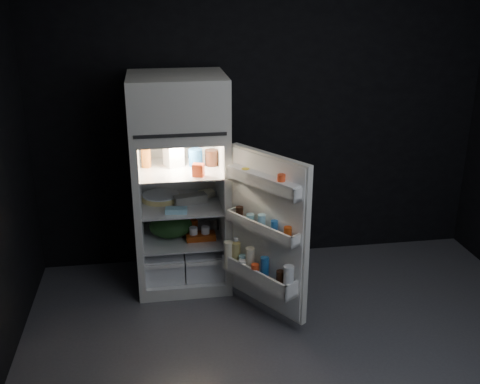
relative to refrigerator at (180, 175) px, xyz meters
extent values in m
cube|color=#505055|center=(0.76, -1.32, -0.96)|extent=(4.00, 3.40, 0.00)
cube|color=black|center=(0.76, 0.38, 0.39)|extent=(4.00, 0.00, 2.70)
cube|color=black|center=(0.76, -3.02, 0.39)|extent=(4.00, 0.00, 2.70)
cube|color=silver|center=(0.00, -0.02, -0.91)|extent=(0.76, 0.70, 0.10)
cube|color=silver|center=(-0.35, -0.02, -0.26)|extent=(0.05, 0.70, 1.20)
cube|color=silver|center=(0.36, -0.02, -0.26)|extent=(0.05, 0.70, 1.20)
cube|color=white|center=(0.00, 0.30, -0.26)|extent=(0.66, 0.05, 1.20)
cube|color=silver|center=(0.00, -0.02, 0.37)|extent=(0.76, 0.70, 0.06)
cube|color=silver|center=(0.00, -0.02, 0.61)|extent=(0.76, 0.70, 0.42)
cube|color=black|center=(0.00, -0.38, 0.43)|extent=(0.68, 0.01, 0.02)
cube|color=white|center=(-0.33, -0.05, -0.26)|extent=(0.01, 0.65, 1.20)
cube|color=white|center=(0.33, -0.05, -0.26)|extent=(0.01, 0.65, 1.20)
cube|color=white|center=(0.00, -0.05, 0.34)|extent=(0.66, 0.65, 0.01)
cube|color=white|center=(0.00, -0.05, -0.85)|extent=(0.66, 0.65, 0.01)
cube|color=white|center=(0.00, -0.05, 0.06)|extent=(0.65, 0.63, 0.01)
cube|color=white|center=(0.00, -0.05, -0.24)|extent=(0.65, 0.63, 0.01)
cube|color=white|center=(0.00, -0.05, -0.54)|extent=(0.65, 0.63, 0.01)
cube|color=white|center=(-0.16, -0.03, -0.74)|extent=(0.32, 0.59, 0.22)
cube|color=white|center=(0.17, -0.03, -0.74)|extent=(0.32, 0.59, 0.22)
cube|color=white|center=(-0.16, -0.35, -0.65)|extent=(0.32, 0.02, 0.03)
cube|color=white|center=(0.17, -0.35, -0.65)|extent=(0.32, 0.02, 0.03)
cube|color=#FFE5B2|center=(0.00, -0.10, 0.32)|extent=(0.14, 0.14, 0.02)
cube|color=silver|center=(0.61, -0.67, -0.26)|extent=(0.46, 0.66, 1.22)
cube|color=white|center=(0.59, -0.69, -0.26)|extent=(0.40, 0.60, 1.18)
cube|color=white|center=(0.55, -0.71, 0.11)|extent=(0.45, 0.62, 0.02)
cube|color=white|center=(0.52, -0.73, 0.15)|extent=(0.39, 0.58, 0.10)
cube|color=white|center=(0.73, -0.99, 0.15)|extent=(0.09, 0.07, 0.10)
cube|color=white|center=(0.37, -0.44, 0.15)|extent=(0.09, 0.07, 0.10)
cube|color=white|center=(0.55, -0.72, -0.22)|extent=(0.46, 0.62, 0.02)
cube|color=white|center=(0.51, -0.74, -0.19)|extent=(0.39, 0.58, 0.09)
cube|color=white|center=(0.73, -0.99, -0.19)|extent=(0.09, 0.07, 0.09)
cube|color=white|center=(0.37, -0.44, -0.19)|extent=(0.09, 0.07, 0.09)
cube|color=white|center=(0.53, -0.73, -0.63)|extent=(0.49, 0.65, 0.02)
cube|color=white|center=(0.48, -0.76, -0.57)|extent=(0.39, 0.58, 0.13)
cube|color=white|center=(0.71, -1.00, -0.57)|extent=(0.13, 0.09, 0.13)
cube|color=white|center=(0.35, -0.45, -0.57)|extent=(0.13, 0.09, 0.13)
cube|color=white|center=(0.55, -0.71, 0.21)|extent=(0.44, 0.60, 0.02)
cylinder|color=#E8431B|center=(0.65, -0.86, 0.19)|extent=(0.08, 0.08, 0.14)
cylinder|color=silver|center=(0.57, -0.75, 0.16)|extent=(0.08, 0.08, 0.08)
cylinder|color=yellow|center=(0.45, -0.56, 0.17)|extent=(0.08, 0.08, 0.09)
cylinder|color=#98370D|center=(0.69, -0.93, -0.16)|extent=(0.08, 0.08, 0.11)
cylinder|color=#1C5699|center=(0.62, -0.82, -0.15)|extent=(0.07, 0.07, 0.11)
cylinder|color=#91CCE0|center=(0.55, -0.72, -0.15)|extent=(0.08, 0.08, 0.12)
cylinder|color=#91CCE0|center=(0.48, -0.62, -0.17)|extent=(0.08, 0.08, 0.09)
cylinder|color=black|center=(0.42, -0.52, -0.16)|extent=(0.08, 0.08, 0.11)
cylinder|color=silver|center=(0.70, -0.98, -0.50)|extent=(0.11, 0.11, 0.23)
cylinder|color=black|center=(0.65, -0.91, -0.54)|extent=(0.08, 0.08, 0.16)
cylinder|color=#1C5699|center=(0.56, -0.78, -0.51)|extent=(0.09, 0.09, 0.21)
cylinder|color=#F3EBC7|center=(0.48, -0.64, -0.50)|extent=(0.09, 0.09, 0.23)
cylinder|color=#91CCE0|center=(0.43, -0.58, -0.55)|extent=(0.09, 0.09, 0.13)
cylinder|color=#CDBA6C|center=(0.39, -0.51, -0.51)|extent=(0.10, 0.10, 0.21)
cylinder|color=#E8431B|center=(0.50, -0.75, -0.54)|extent=(0.08, 0.08, 0.14)
cylinder|color=white|center=(0.42, -0.63, -0.56)|extent=(0.08, 0.08, 0.12)
cylinder|color=#F3EBC7|center=(0.33, -0.50, -0.51)|extent=(0.10, 0.10, 0.22)
cylinder|color=white|center=(0.39, -0.51, -0.37)|extent=(0.05, 0.05, 0.02)
cube|color=white|center=(-0.04, 0.04, 0.19)|extent=(0.17, 0.17, 0.24)
cylinder|color=#1C5699|center=(0.13, 0.02, 0.14)|extent=(0.13, 0.13, 0.14)
cylinder|color=black|center=(0.27, 0.01, 0.14)|extent=(0.14, 0.14, 0.13)
cylinder|color=#AA591B|center=(-0.27, 0.04, 0.18)|extent=(0.08, 0.08, 0.22)
cube|color=#E8431B|center=(0.13, -0.25, 0.12)|extent=(0.10, 0.09, 0.10)
cube|color=gray|center=(0.08, -0.06, -0.19)|extent=(0.28, 0.16, 0.07)
cylinder|color=#CDBA6C|center=(-0.16, 0.06, -0.21)|extent=(0.39, 0.39, 0.04)
cube|color=#91CCE0|center=(-0.05, -0.25, -0.21)|extent=(0.18, 0.11, 0.04)
cube|color=#F3EBC7|center=(0.22, 0.08, -0.20)|extent=(0.15, 0.13, 0.05)
ellipsoid|color=#193815|center=(-0.10, -0.04, -0.43)|extent=(0.39, 0.34, 0.20)
cube|color=#98370D|center=(0.15, -0.13, -0.50)|extent=(0.24, 0.13, 0.05)
cylinder|color=#98370D|center=(0.11, 0.07, -0.48)|extent=(0.08, 0.08, 0.09)
cylinder|color=silver|center=(0.28, 0.06, -0.48)|extent=(0.09, 0.09, 0.09)
camera|label=1|loc=(-0.19, -4.39, 1.49)|focal=42.00mm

